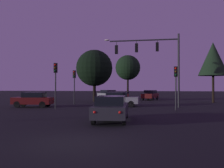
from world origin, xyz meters
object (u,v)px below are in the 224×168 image
object	(u,v)px
car_nearside_lane	(111,108)
car_far_lane	(150,95)
traffic_light_corner_left	(55,76)
car_crossing_right	(33,99)
traffic_light_corner_right	(74,80)
tree_behind_sign	(94,68)
traffic_light_median	(176,79)
car_parked_lot	(108,94)
tree_left_far	(213,59)
traffic_signal_mast_arm	(154,55)
tree_center_horizon	(128,68)
car_crossing_left	(118,99)

from	to	relation	value
car_nearside_lane	car_far_lane	world-z (taller)	same
traffic_light_corner_left	car_crossing_right	distance (m)	4.22
traffic_light_corner_right	tree_behind_sign	size ratio (longest dim) A/B	0.55
traffic_light_median	car_far_lane	xyz separation A→B (m)	(-2.04, 17.14, -1.95)
car_parked_lot	traffic_light_corner_left	bearing A→B (deg)	-96.27
traffic_light_corner_right	car_parked_lot	bearing A→B (deg)	80.31
traffic_light_corner_left	traffic_light_median	xyz separation A→B (m)	(10.88, 0.35, -0.28)
traffic_light_corner_right	car_far_lane	distance (m)	14.51
traffic_light_corner_left	car_far_lane	xyz separation A→B (m)	(8.84, 17.48, -2.23)
car_crossing_right	tree_left_far	bearing A→B (deg)	26.38
traffic_light_median	car_parked_lot	bearing A→B (deg)	115.96
car_nearside_lane	car_parked_lot	bearing A→B (deg)	99.32
car_crossing_right	tree_left_far	world-z (taller)	tree_left_far
traffic_light_median	tree_behind_sign	xyz separation A→B (m)	(-9.81, 11.75, 1.93)
traffic_light_corner_left	tree_left_far	distance (m)	20.68
traffic_signal_mast_arm	car_parked_lot	distance (m)	17.09
tree_behind_sign	traffic_light_corner_left	bearing A→B (deg)	-95.08
car_far_lane	tree_left_far	size ratio (longest dim) A/B	0.56
tree_center_horizon	traffic_signal_mast_arm	bearing A→B (deg)	-78.59
traffic_signal_mast_arm	car_crossing_left	xyz separation A→B (m)	(-3.69, 0.42, -4.45)
car_parked_lot	tree_center_horizon	size ratio (longest dim) A/B	0.57
traffic_signal_mast_arm	tree_behind_sign	world-z (taller)	traffic_signal_mast_arm
car_crossing_right	tree_center_horizon	distance (m)	25.05
traffic_light_median	car_crossing_left	distance (m)	6.88
traffic_light_corner_left	car_crossing_left	bearing A→B (deg)	36.70
car_crossing_left	car_crossing_right	distance (m)	8.74
traffic_light_corner_right	car_nearside_lane	distance (m)	15.05
car_crossing_left	tree_left_far	world-z (taller)	tree_left_far
traffic_signal_mast_arm	car_crossing_left	bearing A→B (deg)	173.50
car_crossing_left	tree_left_far	size ratio (longest dim) A/B	0.55
traffic_light_median	car_crossing_right	distance (m)	14.16
traffic_light_corner_right	tree_behind_sign	distance (m)	6.26
car_crossing_left	tree_center_horizon	size ratio (longest dim) A/B	0.53
traffic_light_corner_right	tree_behind_sign	world-z (taller)	tree_behind_sign
tree_left_far	traffic_light_corner_left	bearing A→B (deg)	-145.15
traffic_light_corner_right	car_far_lane	xyz separation A→B (m)	(8.91, 11.27, -2.04)
traffic_light_median	tree_behind_sign	distance (m)	15.43
traffic_signal_mast_arm	traffic_light_corner_left	xyz separation A→B (m)	(-9.09, -3.60, -2.23)
tree_left_far	car_crossing_right	bearing A→B (deg)	-153.62
traffic_light_corner_right	car_crossing_left	size ratio (longest dim) A/B	0.93
traffic_light_corner_right	car_crossing_right	distance (m)	5.68
car_nearside_lane	tree_behind_sign	bearing A→B (deg)	105.00
traffic_light_median	car_crossing_right	xyz separation A→B (m)	(-13.95, 1.51, -1.95)
traffic_signal_mast_arm	tree_behind_sign	distance (m)	11.69
car_crossing_left	car_parked_lot	world-z (taller)	same
traffic_signal_mast_arm	car_crossing_left	size ratio (longest dim) A/B	1.79
traffic_signal_mast_arm	car_crossing_right	world-z (taller)	traffic_signal_mast_arm
tree_center_horizon	car_parked_lot	bearing A→B (deg)	-112.12
car_nearside_lane	car_crossing_left	world-z (taller)	same
car_crossing_left	tree_center_horizon	distance (m)	21.70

